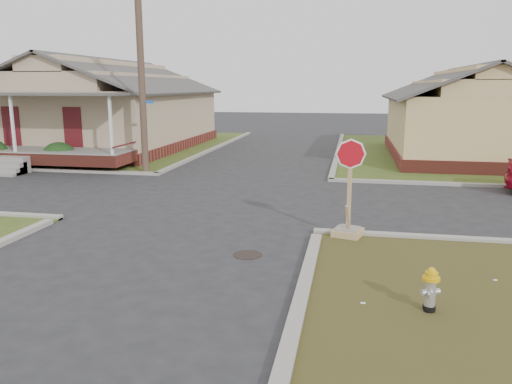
# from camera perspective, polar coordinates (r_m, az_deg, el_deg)

# --- Properties ---
(ground) EXTENTS (120.00, 120.00, 0.00)m
(ground) POSITION_cam_1_polar(r_m,az_deg,el_deg) (12.11, -10.74, -5.67)
(ground) COLOR #272729
(ground) RESTS_ON ground
(verge_far_left) EXTENTS (19.00, 19.00, 0.05)m
(verge_far_left) POSITION_cam_1_polar(r_m,az_deg,el_deg) (33.74, -20.17, 5.12)
(verge_far_left) COLOR #394F1C
(verge_far_left) RESTS_ON ground
(curbs) EXTENTS (80.00, 40.00, 0.12)m
(curbs) POSITION_cam_1_polar(r_m,az_deg,el_deg) (16.69, -4.45, -0.61)
(curbs) COLOR #9B968C
(curbs) RESTS_ON ground
(manhole) EXTENTS (0.64, 0.64, 0.01)m
(manhole) POSITION_cam_1_polar(r_m,az_deg,el_deg) (11.04, -0.95, -7.18)
(manhole) COLOR black
(manhole) RESTS_ON ground
(corner_house) EXTENTS (10.10, 15.50, 5.30)m
(corner_house) POSITION_cam_1_polar(r_m,az_deg,el_deg) (30.95, -16.91, 8.97)
(corner_house) COLOR maroon
(corner_house) RESTS_ON ground
(side_house_yellow) EXTENTS (7.60, 11.60, 4.70)m
(side_house_yellow) POSITION_cam_1_polar(r_m,az_deg,el_deg) (27.82, 22.88, 8.09)
(side_house_yellow) COLOR maroon
(side_house_yellow) RESTS_ON ground
(utility_pole) EXTENTS (1.80, 0.28, 9.00)m
(utility_pole) POSITION_cam_1_polar(r_m,az_deg,el_deg) (21.41, -13.04, 14.45)
(utility_pole) COLOR #483229
(utility_pole) RESTS_ON ground
(fire_hydrant) EXTENTS (0.28, 0.28, 0.75)m
(fire_hydrant) POSITION_cam_1_polar(r_m,az_deg,el_deg) (8.65, 19.33, -10.22)
(fire_hydrant) COLOR black
(fire_hydrant) RESTS_ON ground
(stop_sign) EXTENTS (0.67, 0.66, 2.38)m
(stop_sign) POSITION_cam_1_polar(r_m,az_deg,el_deg) (12.32, 10.51, -2.63)
(stop_sign) COLOR tan
(stop_sign) RESTS_ON ground
(hedge_right) EXTENTS (1.47, 1.21, 1.13)m
(hedge_right) POSITION_cam_1_polar(r_m,az_deg,el_deg) (24.10, -21.58, 3.96)
(hedge_right) COLOR #1B3E16
(hedge_right) RESTS_ON verge_far_left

